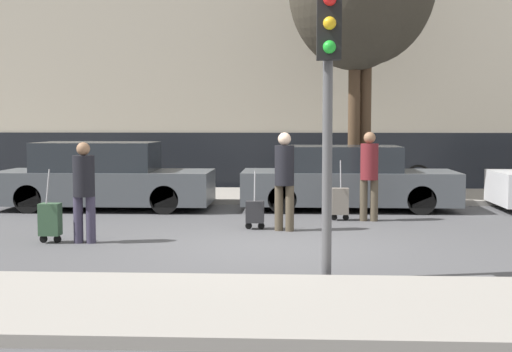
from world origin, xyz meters
The scene contains 13 objects.
ground_plane centered at (0.00, 0.00, 0.00)m, with size 80.00×80.00×0.00m, color #4C4C4F.
sidewalk_near centered at (0.00, -3.75, 0.06)m, with size 28.00×2.50×0.12m.
sidewalk_far centered at (0.00, 7.00, 0.06)m, with size 28.00×3.00×0.12m.
parked_car_0 centered at (-3.72, 4.53, 0.68)m, with size 4.63×1.73×1.47m.
parked_car_1 centered at (1.58, 4.73, 0.65)m, with size 4.61×1.75×1.39m.
pedestrian_left centered at (-2.86, 0.20, 0.90)m, with size 0.35×0.34×1.59m.
trolley_left centered at (-3.41, 0.19, 0.37)m, with size 0.34×0.29×1.17m.
pedestrian_center centered at (0.27, 1.62, 0.98)m, with size 0.34×0.34×1.73m.
trolley_center centered at (-0.25, 1.78, 0.31)m, with size 0.34×0.29×1.05m.
pedestrian_right centered at (1.88, 2.95, 0.98)m, with size 0.35×0.34×1.72m.
trolley_right centered at (1.34, 3.01, 0.37)m, with size 0.34×0.29×1.17m.
traffic_light centered at (0.83, -2.36, 2.45)m, with size 0.28×0.47×3.43m.
parked_bicycle centered at (3.02, 7.13, 0.49)m, with size 1.77×0.06×0.96m.
Camera 1 is at (0.42, -10.77, 1.92)m, focal length 50.00 mm.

